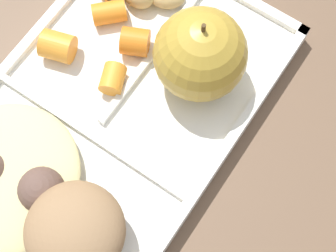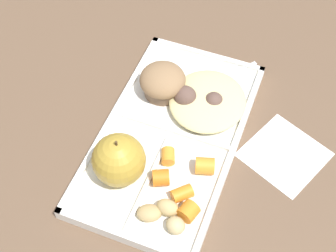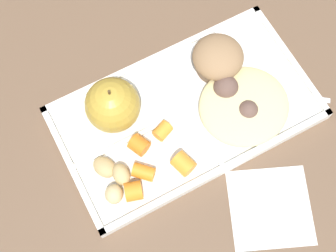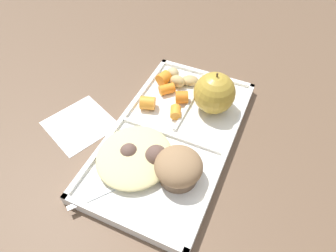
{
  "view_description": "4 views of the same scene",
  "coord_description": "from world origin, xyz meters",
  "px_view_note": "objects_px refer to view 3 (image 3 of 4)",
  "views": [
    {
      "loc": [
        0.09,
        0.14,
        0.47
      ],
      "look_at": [
        -0.04,
        0.05,
        0.03
      ],
      "focal_mm": 56.23,
      "sensor_mm": 36.0,
      "label": 1
    },
    {
      "loc": [
        -0.43,
        -0.16,
        0.68
      ],
      "look_at": [
        -0.0,
        0.0,
        0.04
      ],
      "focal_mm": 51.69,
      "sensor_mm": 36.0,
      "label": 2
    },
    {
      "loc": [
        -0.16,
        -0.24,
        0.71
      ],
      "look_at": [
        -0.04,
        -0.01,
        0.03
      ],
      "focal_mm": 51.3,
      "sensor_mm": 36.0,
      "label": 3
    },
    {
      "loc": [
        0.35,
        0.15,
        0.47
      ],
      "look_at": [
        0.01,
        -0.0,
        0.05
      ],
      "focal_mm": 33.03,
      "sensor_mm": 36.0,
      "label": 4
    }
  ],
  "objects_px": {
    "lunch_tray": "(185,114)",
    "bran_muffin": "(218,59)",
    "plastic_fork": "(272,92)",
    "green_apple": "(113,105)"
  },
  "relations": [
    {
      "from": "plastic_fork",
      "to": "green_apple",
      "type": "bearing_deg",
      "value": 161.02
    },
    {
      "from": "green_apple",
      "to": "plastic_fork",
      "type": "xyz_separation_m",
      "value": [
        0.24,
        -0.08,
        -0.04
      ]
    },
    {
      "from": "lunch_tray",
      "to": "plastic_fork",
      "type": "xyz_separation_m",
      "value": [
        0.14,
        -0.04,
        0.01
      ]
    },
    {
      "from": "lunch_tray",
      "to": "bran_muffin",
      "type": "distance_m",
      "value": 0.1
    },
    {
      "from": "green_apple",
      "to": "bran_muffin",
      "type": "distance_m",
      "value": 0.18
    },
    {
      "from": "lunch_tray",
      "to": "bran_muffin",
      "type": "bearing_deg",
      "value": 29.57
    },
    {
      "from": "lunch_tray",
      "to": "bran_muffin",
      "type": "height_order",
      "value": "bran_muffin"
    },
    {
      "from": "green_apple",
      "to": "plastic_fork",
      "type": "distance_m",
      "value": 0.25
    },
    {
      "from": "green_apple",
      "to": "plastic_fork",
      "type": "relative_size",
      "value": 0.69
    },
    {
      "from": "lunch_tray",
      "to": "green_apple",
      "type": "relative_size",
      "value": 4.37
    }
  ]
}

